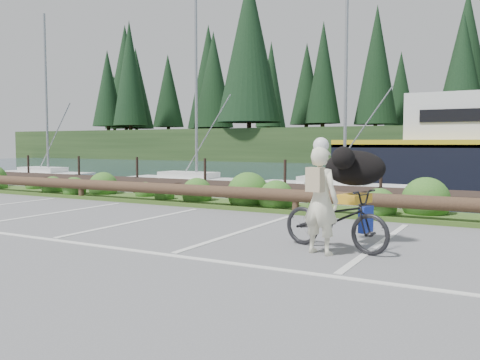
# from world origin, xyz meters

# --- Properties ---
(ground) EXTENTS (72.00, 72.00, 0.00)m
(ground) POSITION_xyz_m (0.00, 0.00, 0.00)
(ground) COLOR #5E5E61
(vegetation_strip) EXTENTS (34.00, 1.60, 0.10)m
(vegetation_strip) POSITION_xyz_m (0.00, 5.30, 0.05)
(vegetation_strip) COLOR #3D5B21
(vegetation_strip) RESTS_ON ground
(log_rail) EXTENTS (32.00, 0.30, 0.60)m
(log_rail) POSITION_xyz_m (0.00, 4.60, 0.00)
(log_rail) COLOR #443021
(log_rail) RESTS_ON ground
(bicycle) EXTENTS (1.97, 1.06, 0.98)m
(bicycle) POSITION_xyz_m (2.08, 1.22, 0.49)
(bicycle) COLOR black
(bicycle) RESTS_ON ground
(cyclist) EXTENTS (0.67, 0.52, 1.64)m
(cyclist) POSITION_xyz_m (1.98, 0.79, 0.82)
(cyclist) COLOR #E9E6C5
(cyclist) RESTS_ON ground
(dog) EXTENTS (0.72, 1.11, 0.59)m
(dog) POSITION_xyz_m (2.21, 1.80, 1.28)
(dog) COLOR black
(dog) RESTS_ON bicycle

